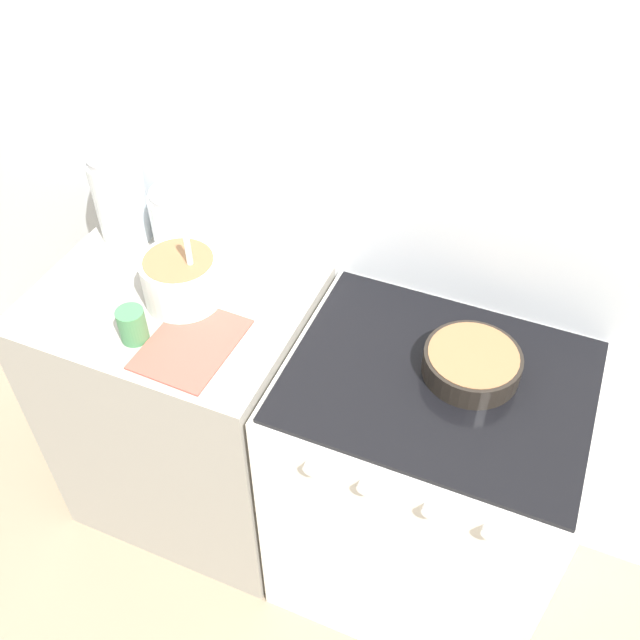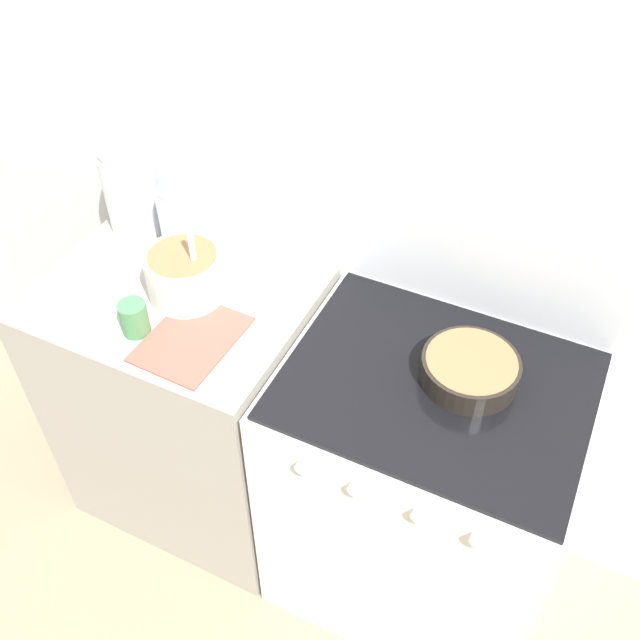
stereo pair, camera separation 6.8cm
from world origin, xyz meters
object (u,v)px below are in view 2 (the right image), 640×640
object	(u,v)px
stove	(418,491)
mixing_bowl	(185,273)
storage_jar_middle	(189,222)
storage_jar_left	(131,197)
baking_pan	(470,369)
tin_can	(134,318)

from	to	relation	value
stove	mixing_bowl	xyz separation A→B (m)	(-0.71, 0.01, 0.55)
stove	storage_jar_middle	world-z (taller)	storage_jar_middle
mixing_bowl	storage_jar_left	bearing A→B (deg)	148.68
stove	storage_jar_left	xyz separation A→B (m)	(-1.01, 0.19, 0.58)
mixing_bowl	stove	bearing A→B (deg)	-0.79
stove	mixing_bowl	world-z (taller)	mixing_bowl
stove	storage_jar_left	distance (m)	1.19
stove	storage_jar_left	size ratio (longest dim) A/B	3.50
storage_jar_left	baking_pan	bearing A→B (deg)	-7.61
storage_jar_middle	tin_can	size ratio (longest dim) A/B	2.22
tin_can	mixing_bowl	bearing A→B (deg)	76.77
baking_pan	storage_jar_middle	xyz separation A→B (m)	(-0.88, 0.14, 0.05)
stove	storage_jar_middle	distance (m)	1.01
tin_can	storage_jar_left	bearing A→B (deg)	125.86
stove	storage_jar_left	world-z (taller)	storage_jar_left
mixing_bowl	storage_jar_left	xyz separation A→B (m)	(-0.30, 0.18, 0.04)
stove	storage_jar_middle	size ratio (longest dim) A/B	4.56
baking_pan	mixing_bowl	bearing A→B (deg)	-177.10
storage_jar_middle	tin_can	world-z (taller)	storage_jar_middle
mixing_bowl	baking_pan	world-z (taller)	mixing_bowl
baking_pan	storage_jar_left	world-z (taller)	storage_jar_left
stove	baking_pan	world-z (taller)	baking_pan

